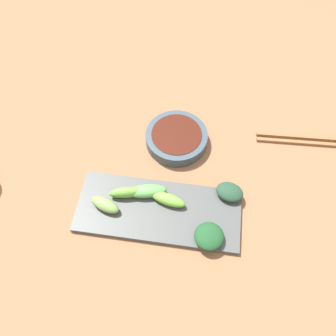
% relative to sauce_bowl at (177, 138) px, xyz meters
% --- Properties ---
extents(tabletop, '(2.10, 2.10, 0.02)m').
position_rel_sauce_bowl_xyz_m(tabletop, '(0.12, -0.03, -0.03)').
color(tabletop, '#8A6344').
rests_on(tabletop, ground).
extents(sauce_bowl, '(0.15, 0.15, 0.03)m').
position_rel_sauce_bowl_xyz_m(sauce_bowl, '(0.00, 0.00, 0.00)').
color(sauce_bowl, '#364956').
rests_on(sauce_bowl, tabletop).
extents(serving_plate, '(0.14, 0.35, 0.01)m').
position_rel_sauce_bowl_xyz_m(serving_plate, '(0.19, -0.01, -0.01)').
color(serving_plate, '#474D4D').
rests_on(serving_plate, tabletop).
extents(broccoli_stalk_0, '(0.04, 0.08, 0.03)m').
position_rel_sauce_bowl_xyz_m(broccoli_stalk_0, '(0.16, -0.09, 0.01)').
color(broccoli_stalk_0, '#67B442').
rests_on(broccoli_stalk_0, serving_plate).
extents(broccoli_stalk_1, '(0.05, 0.07, 0.03)m').
position_rel_sauce_bowl_xyz_m(broccoli_stalk_1, '(0.20, -0.13, 0.01)').
color(broccoli_stalk_1, '#72A154').
rests_on(broccoli_stalk_1, serving_plate).
extents(broccoli_stalk_2, '(0.04, 0.08, 0.02)m').
position_rel_sauce_bowl_xyz_m(broccoli_stalk_2, '(0.17, 0.00, 0.01)').
color(broccoli_stalk_2, '#69AF3E').
rests_on(broccoli_stalk_2, serving_plate).
extents(broccoli_stalk_3, '(0.05, 0.09, 0.03)m').
position_rel_sauce_bowl_xyz_m(broccoli_stalk_3, '(0.15, -0.04, 0.01)').
color(broccoli_stalk_3, '#5CAB56').
rests_on(broccoli_stalk_3, serving_plate).
extents(broccoli_leafy_4, '(0.07, 0.07, 0.03)m').
position_rel_sauce_bowl_xyz_m(broccoli_leafy_4, '(0.24, 0.10, 0.01)').
color(broccoli_leafy_4, '#1D4E29').
rests_on(broccoli_leafy_4, serving_plate).
extents(broccoli_leafy_5, '(0.06, 0.07, 0.02)m').
position_rel_sauce_bowl_xyz_m(broccoli_leafy_5, '(0.13, 0.13, 0.01)').
color(broccoli_leafy_5, '#224631').
rests_on(broccoli_leafy_5, serving_plate).
extents(chopsticks, '(0.04, 0.23, 0.01)m').
position_rel_sauce_bowl_xyz_m(chopsticks, '(-0.05, 0.31, -0.01)').
color(chopsticks, '#8E613C').
rests_on(chopsticks, tabletop).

